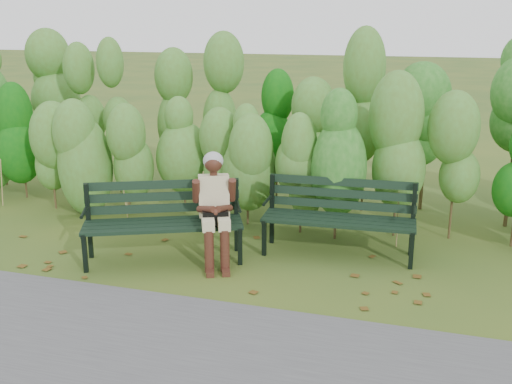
# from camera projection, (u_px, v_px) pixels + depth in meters

# --- Properties ---
(ground) EXTENTS (80.00, 80.00, 0.00)m
(ground) POSITION_uv_depth(u_px,v_px,m) (247.00, 265.00, 6.65)
(ground) COLOR #32501E
(footpath) EXTENTS (60.00, 2.50, 0.01)m
(footpath) POSITION_uv_depth(u_px,v_px,m) (161.00, 372.00, 4.62)
(footpath) COLOR #474749
(footpath) RESTS_ON ground
(hedge_band) EXTENTS (11.04, 1.67, 2.42)m
(hedge_band) POSITION_uv_depth(u_px,v_px,m) (288.00, 126.00, 8.01)
(hedge_band) COLOR #47381E
(hedge_band) RESTS_ON ground
(leaf_litter) EXTENTS (5.81, 2.26, 0.01)m
(leaf_litter) POSITION_uv_depth(u_px,v_px,m) (309.00, 265.00, 6.63)
(leaf_litter) COLOR #593F15
(leaf_litter) RESTS_ON ground
(bench_left) EXTENTS (1.83, 1.23, 0.87)m
(bench_left) POSITION_uv_depth(u_px,v_px,m) (163.00, 215.00, 6.71)
(bench_left) COLOR black
(bench_left) RESTS_ON ground
(bench_right) EXTENTS (1.75, 0.65, 0.86)m
(bench_right) POSITION_uv_depth(u_px,v_px,m) (340.00, 211.00, 6.88)
(bench_right) COLOR black
(bench_right) RESTS_ON ground
(seated_woman) EXTENTS (0.58, 0.76, 1.24)m
(seated_woman) POSITION_uv_depth(u_px,v_px,m) (215.00, 202.00, 6.56)
(seated_woman) COLOR beige
(seated_woman) RESTS_ON ground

